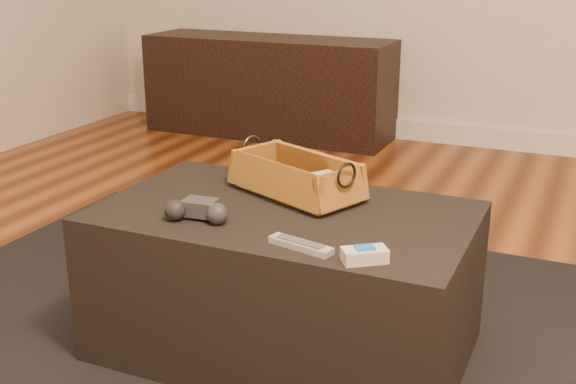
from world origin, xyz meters
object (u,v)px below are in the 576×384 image
at_px(wicker_basket, 296,179).
at_px(game_controller, 198,210).
at_px(silver_remote, 301,245).
at_px(tv_remote, 288,186).
at_px(media_cabinet, 269,87).
at_px(ottoman, 284,281).
at_px(cream_gadget, 365,255).

bearing_deg(wicker_basket, game_controller, -116.79).
bearing_deg(silver_remote, tv_remote, 118.54).
xyz_separation_m(media_cabinet, tv_remote, (1.10, -2.17, 0.16)).
xyz_separation_m(media_cabinet, game_controller, (0.97, -2.46, 0.16)).
height_order(tv_remote, game_controller, game_controller).
bearing_deg(wicker_basket, ottoman, -80.22).
bearing_deg(ottoman, wicker_basket, 99.78).
relative_size(ottoman, wicker_basket, 2.29).
height_order(game_controller, silver_remote, game_controller).
height_order(media_cabinet, wicker_basket, media_cabinet).
height_order(tv_remote, wicker_basket, wicker_basket).
relative_size(ottoman, game_controller, 5.63).
bearing_deg(ottoman, tv_remote, 110.29).
relative_size(media_cabinet, silver_remote, 8.89).
height_order(ottoman, wicker_basket, wicker_basket).
distance_m(wicker_basket, cream_gadget, 0.49).
bearing_deg(ottoman, game_controller, -136.57).
height_order(ottoman, tv_remote, tv_remote).
relative_size(wicker_basket, game_controller, 2.46).
distance_m(wicker_basket, game_controller, 0.33).
distance_m(silver_remote, cream_gadget, 0.16).
height_order(game_controller, cream_gadget, game_controller).
height_order(wicker_basket, cream_gadget, wicker_basket).
distance_m(game_controller, cream_gadget, 0.48).
xyz_separation_m(ottoman, cream_gadget, (0.30, -0.24, 0.23)).
bearing_deg(game_controller, ottoman, 43.43).
height_order(media_cabinet, silver_remote, media_cabinet).
bearing_deg(silver_remote, wicker_basket, 115.06).
height_order(ottoman, silver_remote, silver_remote).
bearing_deg(game_controller, silver_remote, -10.97).
bearing_deg(cream_gadget, silver_remote, 175.77).
bearing_deg(media_cabinet, ottoman, -63.54).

